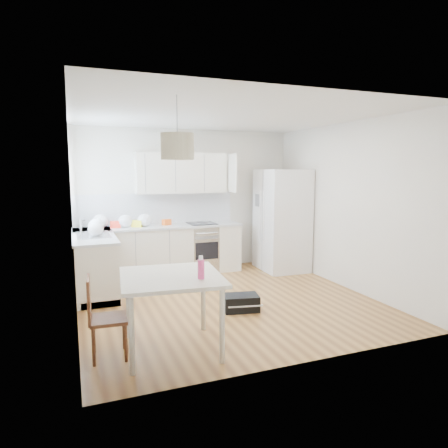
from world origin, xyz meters
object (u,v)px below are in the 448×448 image
at_px(dining_table, 171,284).
at_px(gym_bag, 241,303).
at_px(refrigerator, 282,220).
at_px(dining_chair, 109,317).

distance_m(dining_table, gym_bag, 1.58).
relative_size(refrigerator, dining_chair, 2.23).
distance_m(refrigerator, dining_table, 3.92).
height_order(refrigerator, dining_table, refrigerator).
relative_size(dining_chair, gym_bag, 1.82).
xyz_separation_m(refrigerator, dining_table, (-2.85, -2.69, -0.24)).
distance_m(dining_table, dining_chair, 0.72).
height_order(dining_table, dining_chair, dining_chair).
bearing_deg(dining_table, refrigerator, 49.00).
xyz_separation_m(refrigerator, dining_chair, (-3.50, -2.63, -0.54)).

